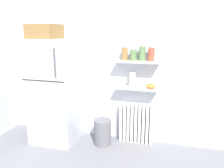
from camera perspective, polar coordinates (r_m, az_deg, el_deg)
back_wall at (r=3.55m, az=4.62°, el=5.43°), size 7.04×0.10×2.60m
refrigerator at (r=3.69m, az=-14.79°, el=-1.10°), size 0.71×0.68×1.91m
radiator at (r=3.67m, az=6.31°, el=-10.16°), size 0.54×0.12×0.65m
wall_shelf_lower at (r=3.44m, az=6.50°, el=-1.05°), size 0.68×0.22×0.02m
wall_shelf_upper at (r=3.36m, az=6.69°, el=5.83°), size 0.68×0.22×0.02m
storage_jar_0 at (r=3.38m, az=3.31°, el=7.95°), size 0.09×0.09×0.21m
storage_jar_1 at (r=3.36m, az=5.59°, el=7.61°), size 0.10×0.10×0.18m
storage_jar_2 at (r=3.33m, az=7.91°, el=7.96°), size 0.10×0.10×0.24m
storage_jar_3 at (r=3.32m, az=10.24°, el=7.72°), size 0.09×0.09×0.22m
vase at (r=3.42m, az=5.32°, el=1.13°), size 0.10×0.10×0.23m
shelf_bowl at (r=3.41m, az=10.11°, el=-0.51°), size 0.16×0.16×0.07m
trash_bin at (r=3.64m, az=-2.47°, el=-12.39°), size 0.27×0.27×0.42m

